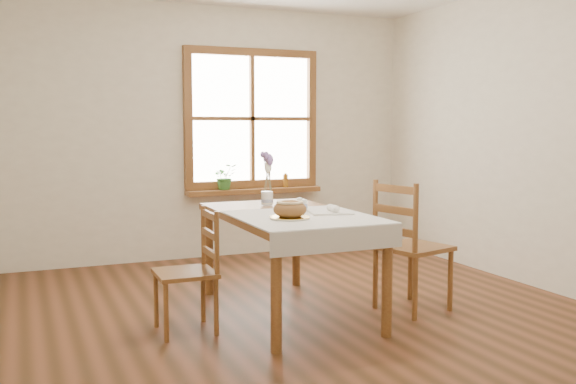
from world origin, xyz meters
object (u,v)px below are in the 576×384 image
at_px(dining_table, 288,224).
at_px(flower_vase, 267,199).
at_px(chair_right, 413,245).
at_px(bread_plate, 290,218).
at_px(chair_left, 185,271).

xyz_separation_m(dining_table, flower_vase, (0.00, 0.43, 0.14)).
relative_size(chair_right, bread_plate, 3.75).
relative_size(chair_right, flower_vase, 9.42).
bearing_deg(chair_right, dining_table, 57.77).
bearing_deg(chair_right, chair_left, 69.94).
height_order(chair_right, flower_vase, chair_right).
distance_m(chair_right, flower_vase, 1.19).
height_order(bread_plate, flower_vase, flower_vase).
height_order(dining_table, bread_plate, bread_plate).
distance_m(dining_table, chair_left, 0.85).
relative_size(chair_left, bread_plate, 3.16).
distance_m(dining_table, chair_right, 0.96).
bearing_deg(dining_table, chair_right, -17.39).
height_order(dining_table, chair_left, chair_left).
relative_size(dining_table, bread_plate, 6.12).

